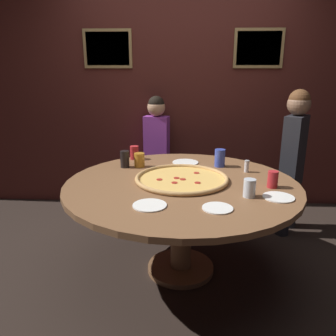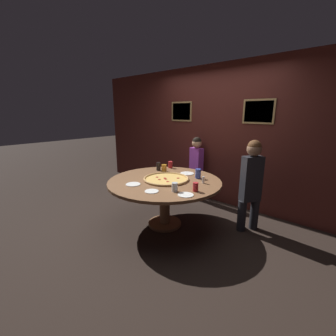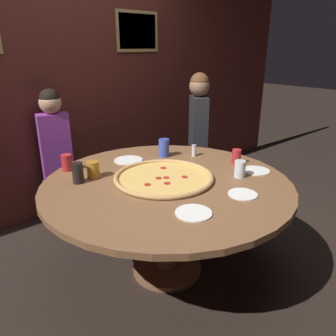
{
  "view_description": "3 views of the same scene",
  "coord_description": "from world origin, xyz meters",
  "views": [
    {
      "loc": [
        -0.01,
        -2.27,
        1.52
      ],
      "look_at": [
        -0.1,
        0.01,
        0.84
      ],
      "focal_mm": 35.0,
      "sensor_mm": 36.0,
      "label": 1
    },
    {
      "loc": [
        2.19,
        -2.41,
        1.75
      ],
      "look_at": [
        0.04,
        0.03,
        0.93
      ],
      "focal_mm": 24.0,
      "sensor_mm": 36.0,
      "label": 2
    },
    {
      "loc": [
        -1.35,
        -1.59,
        1.61
      ],
      "look_at": [
        0.09,
        0.1,
        0.78
      ],
      "focal_mm": 35.0,
      "sensor_mm": 36.0,
      "label": 3
    }
  ],
  "objects": [
    {
      "name": "drink_cup_centre_back",
      "position": [
        0.63,
        -0.1,
        0.8
      ],
      "size": [
        0.07,
        0.07,
        0.12
      ],
      "primitive_type": "cylinder",
      "color": "#B22328",
      "rests_on": "dining_table"
    },
    {
      "name": "drink_cup_far_left",
      "position": [
        0.32,
        0.42,
        0.81
      ],
      "size": [
        0.09,
        0.09,
        0.15
      ],
      "primitive_type": "cylinder",
      "color": "#384CB7",
      "rests_on": "dining_table"
    },
    {
      "name": "back_wall",
      "position": [
        0.0,
        1.45,
        1.3
      ],
      "size": [
        6.4,
        0.08,
        2.6
      ],
      "color": "#4C1E19",
      "rests_on": "ground_plane"
    },
    {
      "name": "ground_plane",
      "position": [
        0.0,
        0.0,
        0.0
      ],
      "size": [
        24.0,
        24.0,
        0.0
      ],
      "primitive_type": "plane",
      "color": "black"
    },
    {
      "name": "condiment_shaker",
      "position": [
        0.52,
        0.26,
        0.79
      ],
      "size": [
        0.04,
        0.04,
        0.1
      ],
      "color": "silver",
      "rests_on": "dining_table"
    },
    {
      "name": "white_plate_right_side",
      "position": [
        -0.19,
        -0.45,
        0.74
      ],
      "size": [
        0.21,
        0.21,
        0.01
      ],
      "primitive_type": "cylinder",
      "color": "white",
      "rests_on": "dining_table"
    },
    {
      "name": "dining_table",
      "position": [
        0.0,
        0.0,
        0.62
      ],
      "size": [
        1.71,
        1.71,
        0.74
      ],
      "color": "brown",
      "rests_on": "ground_plane"
    },
    {
      "name": "giant_pizza",
      "position": [
        0.0,
        0.03,
        0.75
      ],
      "size": [
        0.7,
        0.7,
        0.03
      ],
      "color": "#EAB75B",
      "rests_on": "dining_table"
    },
    {
      "name": "diner_far_right",
      "position": [
        -0.27,
        1.24,
        0.72
      ],
      "size": [
        0.33,
        0.19,
        1.27
      ],
      "rotation": [
        0.0,
        0.0,
        2.92
      ],
      "color": "#232328",
      "rests_on": "ground_plane"
    },
    {
      "name": "white_plate_near_front",
      "position": [
        0.62,
        -0.29,
        0.74
      ],
      "size": [
        0.2,
        0.2,
        0.01
      ],
      "primitive_type": "cylinder",
      "color": "white",
      "rests_on": "dining_table"
    },
    {
      "name": "drink_cup_near_left",
      "position": [
        -0.48,
        0.36,
        0.81
      ],
      "size": [
        0.08,
        0.08,
        0.14
      ],
      "primitive_type": "cylinder",
      "color": "black",
      "rests_on": "dining_table"
    },
    {
      "name": "diner_side_left",
      "position": [
        1.04,
        0.72,
        0.78
      ],
      "size": [
        0.3,
        0.35,
        1.37
      ],
      "rotation": [
        0.0,
        0.0,
        -2.18
      ],
      "color": "#232328",
      "rests_on": "ground_plane"
    },
    {
      "name": "drink_cup_near_right",
      "position": [
        0.43,
        -0.28,
        0.8
      ],
      "size": [
        0.08,
        0.08,
        0.12
      ],
      "primitive_type": "cylinder",
      "color": "silver",
      "rests_on": "dining_table"
    },
    {
      "name": "white_plate_beside_cup",
      "position": [
        0.21,
        -0.48,
        0.74
      ],
      "size": [
        0.18,
        0.18,
        0.01
      ],
      "primitive_type": "cylinder",
      "color": "white",
      "rests_on": "dining_table"
    },
    {
      "name": "white_plate_far_back",
      "position": [
        0.03,
        0.52,
        0.74
      ],
      "size": [
        0.23,
        0.23,
        0.01
      ],
      "primitive_type": "cylinder",
      "color": "white",
      "rests_on": "dining_table"
    },
    {
      "name": "drink_cup_far_right",
      "position": [
        -0.36,
        0.38,
        0.8
      ],
      "size": [
        0.09,
        0.09,
        0.12
      ],
      "primitive_type": "cylinder",
      "color": "#BC7A23",
      "rests_on": "dining_table"
    },
    {
      "name": "drink_cup_front_edge",
      "position": [
        -0.43,
        0.63,
        0.8
      ],
      "size": [
        0.08,
        0.08,
        0.12
      ],
      "primitive_type": "cylinder",
      "color": "#B22328",
      "rests_on": "dining_table"
    }
  ]
}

